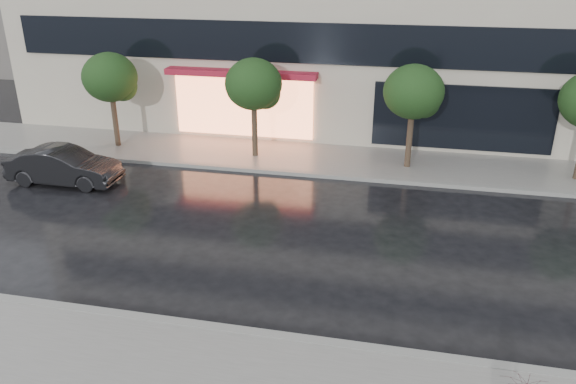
# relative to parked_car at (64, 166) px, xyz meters

# --- Properties ---
(ground) EXTENTS (120.00, 120.00, 0.00)m
(ground) POSITION_rel_parked_car_xyz_m (8.95, -6.00, -0.66)
(ground) COLOR black
(ground) RESTS_ON ground
(sidewalk_far) EXTENTS (60.00, 3.50, 0.12)m
(sidewalk_far) POSITION_rel_parked_car_xyz_m (8.95, 4.25, -0.60)
(sidewalk_far) COLOR slate
(sidewalk_far) RESTS_ON ground
(curb_near) EXTENTS (60.00, 0.25, 0.14)m
(curb_near) POSITION_rel_parked_car_xyz_m (8.95, -7.00, -0.59)
(curb_near) COLOR gray
(curb_near) RESTS_ON ground
(curb_far) EXTENTS (60.00, 0.25, 0.14)m
(curb_far) POSITION_rel_parked_car_xyz_m (8.95, 2.50, -0.59)
(curb_far) COLOR gray
(curb_far) RESTS_ON ground
(tree_far_west) EXTENTS (2.20, 2.20, 3.99)m
(tree_far_west) POSITION_rel_parked_car_xyz_m (0.01, 4.03, 2.26)
(tree_far_west) COLOR #33261C
(tree_far_west) RESTS_ON ground
(tree_mid_west) EXTENTS (2.20, 2.20, 3.99)m
(tree_mid_west) POSITION_rel_parked_car_xyz_m (6.01, 4.03, 2.26)
(tree_mid_west) COLOR #33261C
(tree_mid_west) RESTS_ON ground
(tree_mid_east) EXTENTS (2.20, 2.20, 3.99)m
(tree_mid_east) POSITION_rel_parked_car_xyz_m (12.01, 4.03, 2.26)
(tree_mid_east) COLOR #33261C
(tree_mid_east) RESTS_ON ground
(parked_car) EXTENTS (4.01, 1.44, 1.32)m
(parked_car) POSITION_rel_parked_car_xyz_m (0.00, 0.00, 0.00)
(parked_car) COLOR black
(parked_car) RESTS_ON ground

